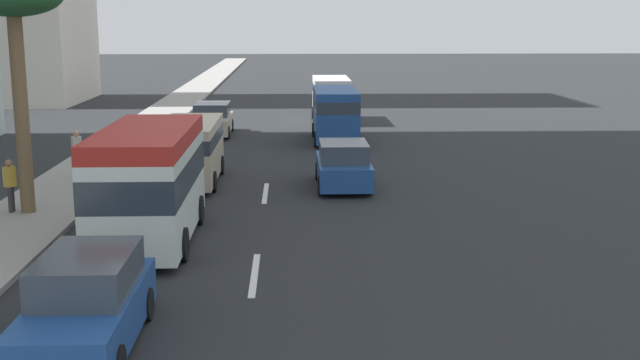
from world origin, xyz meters
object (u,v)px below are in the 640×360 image
object	(u,v)px
car_third	(343,166)
pedestrian_mid_block	(10,183)
minibus_second	(149,180)
pedestrian_near_lamp	(77,151)
car_fourth	(212,120)
palm_tree	(13,5)
van_sixth	(335,112)
van_fifth	(331,97)
car_lead	(87,305)
van_seventh	(190,148)

from	to	relation	value
car_third	pedestrian_mid_block	size ratio (longest dim) A/B	2.54
minibus_second	pedestrian_near_lamp	xyz separation A→B (m)	(8.18, 4.00, -0.56)
pedestrian_near_lamp	car_fourth	bearing A→B (deg)	-140.74
pedestrian_mid_block	palm_tree	bearing A→B (deg)	126.80
van_sixth	pedestrian_near_lamp	bearing A→B (deg)	132.88
car_fourth	van_fifth	distance (m)	8.09
car_third	van_fifth	size ratio (longest dim) A/B	0.83
minibus_second	car_fourth	xyz separation A→B (m)	(19.92, 0.22, -0.90)
van_sixth	palm_tree	xyz separation A→B (m)	(-14.49, 10.01, 4.75)
car_third	pedestrian_mid_block	distance (m)	10.90
car_lead	car_third	distance (m)	14.82
car_third	car_fourth	distance (m)	14.36
palm_tree	pedestrian_near_lamp	bearing A→B (deg)	-1.27
car_third	van_sixth	distance (m)	10.61
car_fourth	van_seventh	distance (m)	12.19
car_fourth	van_sixth	size ratio (longest dim) A/B	0.84
van_fifth	pedestrian_mid_block	world-z (taller)	van_fifth
van_fifth	pedestrian_mid_block	distance (m)	24.50
van_seventh	van_fifth	bearing A→B (deg)	160.89
car_fourth	pedestrian_mid_block	world-z (taller)	pedestrian_mid_block
car_fourth	van_fifth	bearing A→B (deg)	128.49
minibus_second	van_sixth	xyz separation A→B (m)	(17.36, -5.89, -0.23)
pedestrian_near_lamp	van_sixth	bearing A→B (deg)	-170.03
pedestrian_mid_block	van_sixth	bearing A→B (deg)	-176.38
minibus_second	palm_tree	bearing A→B (deg)	-124.89
car_third	van_fifth	world-z (taller)	van_fifth
car_third	van_seventh	world-z (taller)	van_seventh
minibus_second	pedestrian_near_lamp	world-z (taller)	minibus_second
car_third	palm_tree	distance (m)	11.77
minibus_second	van_sixth	size ratio (longest dim) A/B	1.20
car_lead	car_third	bearing A→B (deg)	158.21
car_fourth	palm_tree	size ratio (longest dim) A/B	0.62
car_third	van_sixth	xyz separation A→B (m)	(10.58, -0.32, 0.67)
van_fifth	palm_tree	xyz separation A→B (m)	(-22.06, 10.20, 4.75)
van_fifth	car_third	bearing A→B (deg)	178.38
palm_tree	van_seventh	bearing A→B (deg)	-41.07
car_lead	van_sixth	distance (m)	25.04
pedestrian_mid_block	van_seventh	bearing A→B (deg)	175.24
minibus_second	car_third	size ratio (longest dim) A/B	1.54
pedestrian_near_lamp	palm_tree	xyz separation A→B (m)	(-5.31, 0.12, 5.08)
car_third	pedestrian_near_lamp	xyz separation A→B (m)	(1.40, 9.57, 0.34)
van_seventh	minibus_second	bearing A→B (deg)	-0.94
car_lead	van_seventh	size ratio (longest dim) A/B	0.84
car_fourth	pedestrian_near_lamp	distance (m)	12.33
palm_tree	van_sixth	bearing A→B (deg)	-34.62
van_fifth	palm_tree	distance (m)	24.77
van_fifth	van_sixth	bearing A→B (deg)	178.51
minibus_second	pedestrian_near_lamp	bearing A→B (deg)	-153.96
car_lead	palm_tree	distance (m)	11.99
car_third	van_sixth	world-z (taller)	van_sixth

